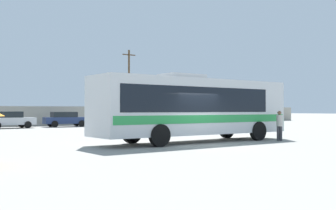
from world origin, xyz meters
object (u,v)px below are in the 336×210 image
Objects in this scene: parked_car_second_silver at (9,119)px; parked_car_third_dark_blue at (65,119)px; utility_pole_near at (129,85)px; attendant_by_bus_door at (279,124)px; coach_bus_silver_green at (193,106)px.

parked_car_second_silver is 5.43m from parked_car_third_dark_blue.
attendant_by_bus_door is at bearing -103.17° from utility_pole_near.
attendant_by_bus_door reaches higher than parked_car_third_dark_blue.
coach_bus_silver_green is 7.03× the size of attendant_by_bus_door.
attendant_by_bus_door is 25.57m from parked_car_second_silver.
coach_bus_silver_green is at bearing -93.26° from parked_car_third_dark_blue.
attendant_by_bus_door is at bearing -70.31° from parked_car_second_silver.
coach_bus_silver_green is 4.96m from attendant_by_bus_door.
parked_car_second_silver is (-4.14, 22.15, -1.07)m from coach_bus_silver_green.
coach_bus_silver_green reaches higher than parked_car_second_silver.
attendant_by_bus_door is 0.37× the size of parked_car_third_dark_blue.
utility_pole_near is (11.49, 28.08, 2.89)m from coach_bus_silver_green.
attendant_by_bus_door is at bearing -82.55° from parked_car_third_dark_blue.
coach_bus_silver_green is 22.55m from parked_car_third_dark_blue.
utility_pole_near reaches higher than parked_car_second_silver.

